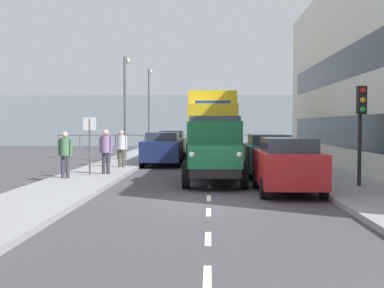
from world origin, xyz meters
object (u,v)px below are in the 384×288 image
pedestrian_in_dark_coat (65,151)px  lamp_post_far (149,101)px  lamp_post_promenade (126,97)px  street_sign (90,136)px  traffic_light_near (361,114)px  pedestrian_couple_a (121,146)px  pedestrian_strolling (120,143)px  pedestrian_with_bag (106,148)px  pedestrian_by_lamp (107,144)px  lorry_cargo_yellow (213,125)px  car_silver_oppositeside_1 (172,144)px  car_navy_oppositeside_0 (163,148)px  car_teal_kerbside_1 (268,154)px  truck_vintage_green (215,151)px  car_red_kerbside_near (287,164)px

pedestrian_in_dark_coat → lamp_post_far: bearing=-91.8°
lamp_post_promenade → street_sign: lamp_post_promenade is taller
traffic_light_near → pedestrian_couple_a: bearing=-36.8°
pedestrian_couple_a → pedestrian_strolling: pedestrian_couple_a is taller
pedestrian_with_bag → pedestrian_by_lamp: pedestrian_with_bag is taller
lorry_cargo_yellow → pedestrian_in_dark_coat: size_ratio=4.81×
traffic_light_near → street_sign: (9.51, -3.09, -0.79)m
car_silver_oppositeside_1 → pedestrian_couple_a: pedestrian_couple_a is taller
pedestrian_with_bag → pedestrian_couple_a: pedestrian_with_bag is taller
car_silver_oppositeside_1 → street_sign: 12.31m
pedestrian_in_dark_coat → pedestrian_strolling: size_ratio=1.08×
traffic_light_near → car_navy_oppositeside_0: bearing=-52.2°
lamp_post_far → car_teal_kerbside_1: bearing=111.9°
pedestrian_in_dark_coat → lamp_post_far: size_ratio=0.27×
truck_vintage_green → lorry_cargo_yellow: lorry_cargo_yellow is taller
lorry_cargo_yellow → pedestrian_with_bag: size_ratio=4.64×
truck_vintage_green → street_sign: (4.86, -1.43, 0.50)m
car_red_kerbside_near → traffic_light_near: size_ratio=1.25×
car_silver_oppositeside_1 → street_sign: street_sign is taller
car_teal_kerbside_1 → pedestrian_with_bag: size_ratio=2.48×
pedestrian_by_lamp → pedestrian_in_dark_coat: bearing=89.1°
pedestrian_by_lamp → traffic_light_near: bearing=138.5°
car_red_kerbside_near → pedestrian_by_lamp: (7.63, -9.52, 0.21)m
car_navy_oppositeside_0 → pedestrian_couple_a: size_ratio=2.49×
car_red_kerbside_near → lamp_post_promenade: bearing=-60.4°
lamp_post_far → pedestrian_strolling: bearing=87.7°
pedestrian_with_bag → pedestrian_by_lamp: (1.08, -5.37, -0.09)m
pedestrian_in_dark_coat → pedestrian_with_bag: pedestrian_with_bag is taller
car_teal_kerbside_1 → pedestrian_in_dark_coat: pedestrian_in_dark_coat is taller
pedestrian_couple_a → car_navy_oppositeside_0: bearing=-121.7°
lorry_cargo_yellow → traffic_light_near: 12.13m
car_navy_oppositeside_0 → lamp_post_far: lamp_post_far is taller
car_red_kerbside_near → traffic_light_near: (-2.43, -0.63, 1.58)m
car_navy_oppositeside_0 → car_silver_oppositeside_1: (0.00, -5.82, -0.00)m
lorry_cargo_yellow → car_navy_oppositeside_0: (2.57, 1.83, -1.18)m
pedestrian_in_dark_coat → street_sign: (-0.66, -1.05, 0.53)m
lorry_cargo_yellow → car_silver_oppositeside_1: size_ratio=1.83×
lamp_post_promenade → street_sign: (-0.16, 9.04, -2.00)m
car_navy_oppositeside_0 → pedestrian_strolling: pedestrian_strolling is taller
car_navy_oppositeside_0 → pedestrian_couple_a: 3.17m
pedestrian_by_lamp → pedestrian_strolling: 2.86m
car_teal_kerbside_1 → pedestrian_couple_a: size_ratio=2.59×
truck_vintage_green → pedestrian_with_bag: bearing=-23.3°
car_red_kerbside_near → car_teal_kerbside_1: size_ratio=0.91×
lamp_post_far → traffic_light_near: bearing=113.4°
car_navy_oppositeside_0 → car_silver_oppositeside_1: bearing=-90.0°
car_silver_oppositeside_1 → pedestrian_couple_a: (1.66, 8.51, 0.25)m
car_teal_kerbside_1 → car_navy_oppositeside_0: 6.93m
traffic_light_near → pedestrian_strolling: bearing=-49.7°
car_navy_oppositeside_0 → pedestrian_strolling: (2.70, -2.40, 0.18)m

